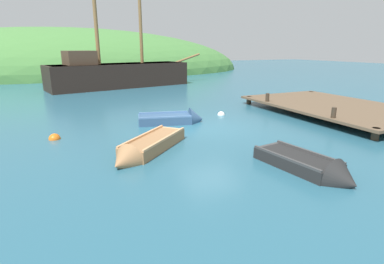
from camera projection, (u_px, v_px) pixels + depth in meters
name	position (u px, v px, depth m)	size (l,w,h in m)	color
ground_plane	(211.00, 128.00, 12.97)	(120.00, 120.00, 0.00)	#285B70
dock	(334.00, 106.00, 15.77)	(5.75, 8.89, 1.51)	brown
shore_hill	(67.00, 72.00, 42.28)	(52.38, 27.60, 11.99)	#477F3D
sailing_ship	(119.00, 78.00, 26.17)	(14.73, 5.64, 13.08)	black
rowboat_outer_left	(175.00, 120.00, 13.84)	(3.14, 1.80, 1.09)	#335175
rowboat_far	(310.00, 168.00, 8.33)	(1.46, 3.13, 1.03)	black
rowboat_near_dock	(146.00, 149.00, 9.85)	(3.32, 3.17, 0.93)	#9E7047
buoy_white	(221.00, 115.00, 15.44)	(0.37, 0.37, 0.37)	white
buoy_orange	(55.00, 139.00, 11.37)	(0.43, 0.43, 0.43)	orange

